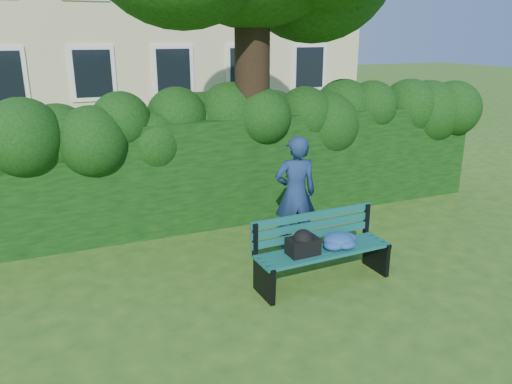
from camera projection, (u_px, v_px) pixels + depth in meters
name	position (u px, v px, depth m)	size (l,w,h in m)	color
ground	(273.00, 269.00, 6.89)	(80.00, 80.00, 0.00)	#2E581B
hedge	(219.00, 169.00, 8.55)	(10.00, 1.00, 1.80)	black
park_bench	(323.00, 246.00, 6.43)	(1.83, 0.63, 0.89)	#105252
man_reading	(295.00, 194.00, 7.34)	(0.63, 0.41, 1.73)	navy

